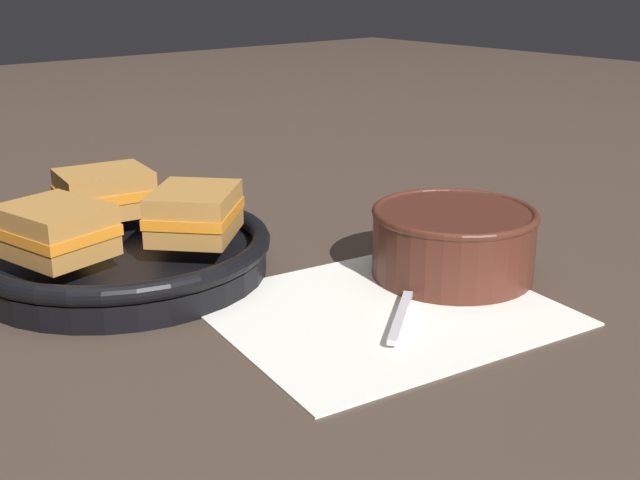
{
  "coord_description": "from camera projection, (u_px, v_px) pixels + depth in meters",
  "views": [
    {
      "loc": [
        -0.45,
        -0.53,
        0.29
      ],
      "look_at": [
        0.02,
        0.03,
        0.04
      ],
      "focal_mm": 45.0,
      "sensor_mm": 36.0,
      "label": 1
    }
  ],
  "objects": [
    {
      "name": "soup_bowl",
      "position": [
        453.0,
        239.0,
        0.77
      ],
      "size": [
        0.16,
        0.16,
        0.07
      ],
      "color": "#4C2319",
      "rests_on": "ground_plane"
    },
    {
      "name": "spoon",
      "position": [
        410.0,
        292.0,
        0.72
      ],
      "size": [
        0.13,
        0.1,
        0.01
      ],
      "rotation": [
        0.0,
        0.0,
        0.64
      ],
      "color": "silver",
      "rests_on": "napkin"
    },
    {
      "name": "napkin",
      "position": [
        383.0,
        309.0,
        0.7
      ],
      "size": [
        0.32,
        0.28,
        0.0
      ],
      "color": "white",
      "rests_on": "ground_plane"
    },
    {
      "name": "sandwich_near_right",
      "position": [
        105.0,
        192.0,
        0.83
      ],
      "size": [
        0.1,
        0.09,
        0.05
      ],
      "rotation": [
        0.0,
        0.0,
        9.26
      ],
      "color": "#B27A38",
      "rests_on": "skillet"
    },
    {
      "name": "skillet",
      "position": [
        123.0,
        254.0,
        0.78
      ],
      "size": [
        0.29,
        0.29,
        0.04
      ],
      "color": "black",
      "rests_on": "ground_plane"
    },
    {
      "name": "sandwich_near_left",
      "position": [
        195.0,
        213.0,
        0.76
      ],
      "size": [
        0.12,
        0.12,
        0.05
      ],
      "rotation": [
        0.0,
        0.0,
        7.02
      ],
      "color": "#B27A38",
      "rests_on": "skillet"
    },
    {
      "name": "ground_plane",
      "position": [
        321.0,
        290.0,
        0.75
      ],
      "size": [
        4.0,
        4.0,
        0.0
      ],
      "primitive_type": "plane",
      "color": "#47382D"
    },
    {
      "name": "sandwich_far_left",
      "position": [
        56.0,
        230.0,
        0.71
      ],
      "size": [
        0.09,
        0.11,
        0.05
      ],
      "rotation": [
        0.0,
        0.0,
        11.21
      ],
      "color": "#B27A38",
      "rests_on": "skillet"
    }
  ]
}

